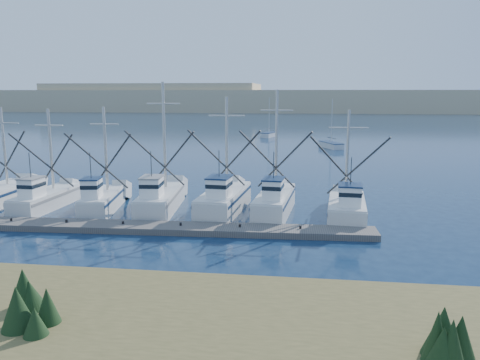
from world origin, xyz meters
TOP-DOWN VIEW (x-y plane):
  - ground at (0.00, 0.00)m, footprint 500.00×500.00m
  - shore_bank at (-8.00, -10.00)m, footprint 40.00×10.00m
  - floating_dock at (-9.59, 6.01)m, footprint 32.04×3.25m
  - dune_ridge at (0.00, 210.00)m, footprint 360.00×60.00m
  - trawler_fleet at (-9.20, 11.02)m, footprint 31.23×8.54m
  - sailboat_near at (6.37, 55.61)m, footprint 3.92×6.06m
  - sailboat_far at (-5.24, 73.53)m, footprint 3.12×5.16m

SIDE VIEW (x-z plane):
  - ground at x=0.00m, z-range 0.00..0.00m
  - floating_dock at x=-9.59m, z-range 0.00..0.43m
  - sailboat_near at x=6.37m, z-range -3.56..4.54m
  - sailboat_far at x=-5.24m, z-range -3.55..4.55m
  - shore_bank at x=-8.00m, z-range 0.00..1.60m
  - trawler_fleet at x=-9.20m, z-range -4.06..6.00m
  - dune_ridge at x=0.00m, z-range 0.00..10.00m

